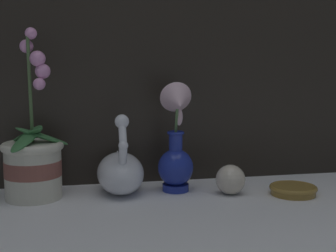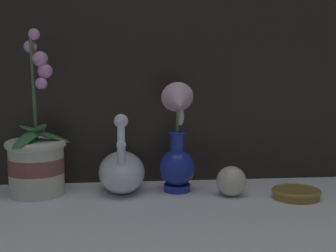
% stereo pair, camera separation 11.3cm
% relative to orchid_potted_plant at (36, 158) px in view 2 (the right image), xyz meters
% --- Properties ---
extents(ground_plane, '(2.80, 2.80, 0.00)m').
position_rel_orchid_potted_plant_xyz_m(ground_plane, '(0.32, -0.18, -0.09)').
color(ground_plane, white).
extents(orchid_potted_plant, '(0.16, 0.18, 0.40)m').
position_rel_orchid_potted_plant_xyz_m(orchid_potted_plant, '(0.00, 0.00, 0.00)').
color(orchid_potted_plant, beige).
rests_on(orchid_potted_plant, ground_plane).
extents(swan_figurine, '(0.12, 0.20, 0.20)m').
position_rel_orchid_potted_plant_xyz_m(swan_figurine, '(0.21, 0.01, -0.03)').
color(swan_figurine, white).
rests_on(swan_figurine, ground_plane).
extents(blue_vase, '(0.09, 0.11, 0.28)m').
position_rel_orchid_potted_plant_xyz_m(blue_vase, '(0.35, -0.01, 0.02)').
color(blue_vase, navy).
rests_on(blue_vase, ground_plane).
extents(glass_sphere, '(0.07, 0.07, 0.07)m').
position_rel_orchid_potted_plant_xyz_m(glass_sphere, '(0.47, -0.06, -0.05)').
color(glass_sphere, beige).
rests_on(glass_sphere, ground_plane).
extents(amber_dish, '(0.12, 0.12, 0.02)m').
position_rel_orchid_potted_plant_xyz_m(amber_dish, '(0.63, -0.09, -0.08)').
color(amber_dish, olive).
rests_on(amber_dish, ground_plane).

